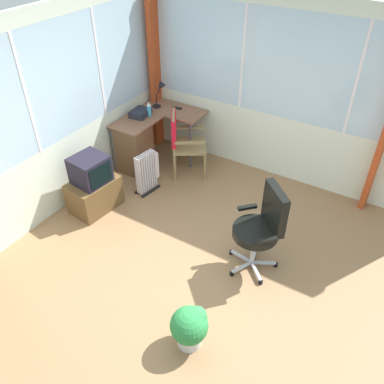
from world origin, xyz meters
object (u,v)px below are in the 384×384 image
at_px(tv_remote, 177,108).
at_px(paper_tray, 140,113).
at_px(potted_plant, 190,326).
at_px(desk, 137,144).
at_px(desk_lamp, 162,90).
at_px(space_heater, 148,172).
at_px(spray_bottle, 149,109).
at_px(wooden_armchair, 180,137).
at_px(tv_on_stand, 93,186).
at_px(office_chair, 263,224).

relative_size(tv_remote, paper_tray, 0.50).
xyz_separation_m(paper_tray, potted_plant, (-2.38, -2.32, -0.55)).
xyz_separation_m(desk, tv_remote, (0.71, -0.26, 0.36)).
relative_size(desk_lamp, tv_remote, 2.63).
relative_size(desk_lamp, space_heater, 0.65).
xyz_separation_m(spray_bottle, wooden_armchair, (-0.06, -0.58, -0.27)).
bearing_deg(desk_lamp, paper_tray, 169.77).
xyz_separation_m(desk, tv_on_stand, (-1.07, -0.10, -0.07)).
height_order(desk, spray_bottle, spray_bottle).
height_order(space_heater, potted_plant, space_heater).
bearing_deg(space_heater, potted_plant, -134.73).
relative_size(paper_tray, potted_plant, 0.66).
xyz_separation_m(tv_on_stand, space_heater, (0.69, -0.37, -0.05)).
relative_size(office_chair, potted_plant, 2.32).
xyz_separation_m(paper_tray, office_chair, (-1.12, -2.46, -0.20)).
distance_m(desk_lamp, wooden_armchair, 0.86).
height_order(spray_bottle, wooden_armchair, spray_bottle).
distance_m(spray_bottle, potted_plant, 3.36).
bearing_deg(potted_plant, spray_bottle, 42.12).
bearing_deg(spray_bottle, wooden_armchair, -95.71).
bearing_deg(wooden_armchair, tv_remote, 37.56).
height_order(paper_tray, space_heater, paper_tray).
xyz_separation_m(desk_lamp, tv_remote, (0.03, -0.25, -0.25)).
xyz_separation_m(tv_remote, space_heater, (-1.09, -0.21, -0.47)).
distance_m(tv_remote, potted_plant, 3.52).
bearing_deg(desk_lamp, tv_remote, -82.86).
distance_m(desk_lamp, potted_plant, 3.69).
bearing_deg(wooden_armchair, office_chair, -122.49).
relative_size(spray_bottle, potted_plant, 0.47).
bearing_deg(potted_plant, tv_remote, 34.90).
xyz_separation_m(office_chair, space_heater, (0.51, 1.93, -0.31)).
bearing_deg(desk_lamp, office_chair, -123.28).
relative_size(desk, space_heater, 1.99).
xyz_separation_m(tv_remote, wooden_armchair, (-0.47, -0.36, -0.17)).
xyz_separation_m(desk, space_heater, (-0.38, -0.47, -0.11)).
height_order(spray_bottle, space_heater, spray_bottle).
height_order(office_chair, space_heater, office_chair).
height_order(spray_bottle, office_chair, office_chair).
height_order(office_chair, tv_on_stand, office_chair).
height_order(desk_lamp, spray_bottle, desk_lamp).
distance_m(desk_lamp, tv_on_stand, 1.88).
distance_m(desk, office_chair, 2.56).
xyz_separation_m(tv_remote, office_chair, (-1.60, -2.13, -0.16)).
xyz_separation_m(spray_bottle, tv_on_stand, (-1.37, -0.06, -0.52)).
height_order(spray_bottle, potted_plant, spray_bottle).
distance_m(spray_bottle, paper_tray, 0.14).
bearing_deg(wooden_armchair, potted_plant, -145.64).
bearing_deg(space_heater, paper_tray, 41.58).
xyz_separation_m(space_heater, potted_plant, (-1.77, -1.79, -0.05)).
xyz_separation_m(tv_remote, spray_bottle, (-0.41, 0.22, 0.09)).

